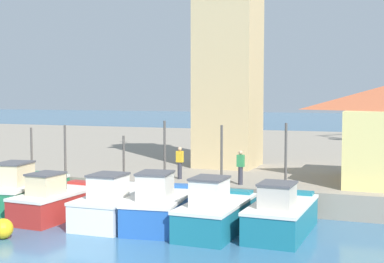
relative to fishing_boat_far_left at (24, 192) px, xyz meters
name	(u,v)px	position (x,y,z in m)	size (l,w,h in m)	color
ground_plane	(66,258)	(6.11, -5.63, -0.81)	(300.00, 300.00, 0.00)	#386689
quay_wharf	(266,153)	(6.11, 22.97, -0.24)	(120.00, 40.00, 1.13)	gray
fishing_boat_far_left	(24,192)	(0.00, 0.00, 0.00)	(2.79, 5.47, 3.79)	#237A4C
fishing_boat_left_outer	(57,201)	(2.42, -0.86, -0.08)	(2.11, 4.65, 4.02)	#AD2823
fishing_boat_left_inner	(117,205)	(5.29, -0.68, -0.06)	(2.29, 4.83, 3.61)	silver
fishing_boat_mid_left	(160,206)	(7.23, -0.56, -0.02)	(2.68, 4.92, 4.27)	#2356A8
fishing_boat_center	(216,213)	(9.68, -0.72, -0.04)	(2.16, 4.76, 4.15)	#196B7F
fishing_boat_mid_right	(281,215)	(12.13, -0.12, -0.06)	(2.20, 4.70, 4.25)	#196B7F
clock_tower	(228,30)	(6.86, 9.94, 8.36)	(3.93, 3.93, 16.94)	tan
mooring_buoy	(3,229)	(2.59, -4.51, -0.43)	(0.76, 0.76, 0.76)	gold
dock_worker_near_tower	(241,167)	(9.36, 3.86, 1.17)	(0.34, 0.22, 1.62)	#33333D
dock_worker_along_quay	(180,162)	(6.05, 4.40, 1.17)	(0.34, 0.22, 1.62)	#33333D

